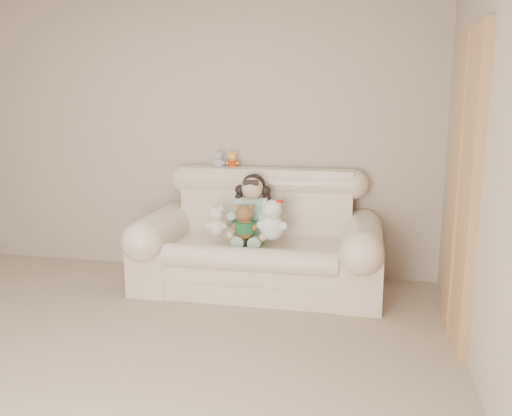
% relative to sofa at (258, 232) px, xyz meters
% --- Properties ---
extents(floor, '(5.00, 5.00, 0.00)m').
position_rel_sofa_xyz_m(floor, '(-0.68, -2.00, -0.52)').
color(floor, gray).
rests_on(floor, ground).
extents(wall_back, '(4.50, 0.00, 4.50)m').
position_rel_sofa_xyz_m(wall_back, '(-0.68, 0.50, 0.78)').
color(wall_back, '#AF9B8B').
rests_on(wall_back, ground).
extents(sofa, '(2.10, 0.95, 1.03)m').
position_rel_sofa_xyz_m(sofa, '(0.00, 0.00, 0.00)').
color(sofa, '#FDE9CC').
rests_on(sofa, floor).
extents(door_panel, '(0.06, 0.90, 2.10)m').
position_rel_sofa_xyz_m(door_panel, '(1.54, -0.60, 0.54)').
color(door_panel, '#A17645').
rests_on(door_panel, floor).
extents(seated_child, '(0.42, 0.49, 0.60)m').
position_rel_sofa_xyz_m(seated_child, '(-0.07, 0.08, 0.20)').
color(seated_child, '#2C704E').
rests_on(seated_child, sofa).
extents(brown_teddy, '(0.27, 0.24, 0.34)m').
position_rel_sofa_xyz_m(brown_teddy, '(-0.08, -0.16, 0.16)').
color(brown_teddy, brown).
rests_on(brown_teddy, sofa).
extents(white_cat, '(0.31, 0.27, 0.41)m').
position_rel_sofa_xyz_m(white_cat, '(0.15, -0.14, 0.19)').
color(white_cat, white).
rests_on(white_cat, sofa).
extents(cream_teddy, '(0.22, 0.18, 0.31)m').
position_rel_sofa_xyz_m(cream_teddy, '(-0.34, -0.12, 0.14)').
color(cream_teddy, silver).
rests_on(cream_teddy, sofa).
extents(yellow_mini_bear, '(0.12, 0.09, 0.19)m').
position_rel_sofa_xyz_m(yellow_mini_bear, '(-0.32, 0.38, 0.59)').
color(yellow_mini_bear, yellow).
rests_on(yellow_mini_bear, sofa).
extents(grey_mini_plush, '(0.15, 0.13, 0.19)m').
position_rel_sofa_xyz_m(grey_mini_plush, '(-0.45, 0.37, 0.59)').
color(grey_mini_plush, silver).
rests_on(grey_mini_plush, sofa).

